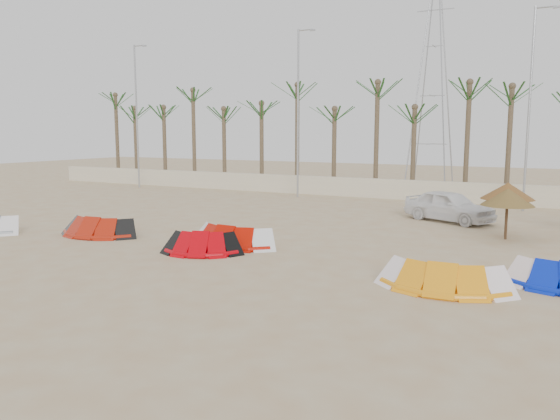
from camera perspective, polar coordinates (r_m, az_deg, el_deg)
The scene contains 14 objects.
ground at distance 17.00m, azimuth -9.51°, elevation -6.90°, with size 120.00×120.00×0.00m, color #BFAF8E.
boundary_wall at distance 36.63m, azimuth 11.72°, elevation 2.14°, with size 60.00×0.30×1.30m, color beige.
palm_line at distance 37.77m, azimuth 13.61°, elevation 11.07°, with size 52.00×4.00×7.70m.
lamp_a at distance 44.62m, azimuth -14.71°, elevation 9.68°, with size 1.25×0.14×11.00m.
lamp_b at distance 36.72m, azimuth 1.94°, elevation 10.32°, with size 1.25×0.14×11.00m.
lamp_c at distance 33.13m, azimuth 24.67°, elevation 9.83°, with size 1.25×0.14×11.00m.
pylon at distance 42.24m, azimuth 15.26°, elevation 1.92°, with size 3.00×3.00×14.00m, color #A5A8AD, non-canonical shape.
kite_red_left at distance 24.57m, azimuth -18.02°, elevation -1.52°, with size 3.69×1.89×0.90m.
kite_red_mid at distance 20.14m, azimuth -7.69°, elevation -3.28°, with size 3.26×2.33×0.90m.
kite_red_right at distance 21.41m, azimuth -4.69°, elevation -2.53°, with size 3.74×1.64×0.90m.
kite_orange at distance 16.22m, azimuth 16.96°, elevation -6.35°, with size 3.68×1.66×0.90m.
parasol_left at distance 24.65m, azimuth 22.70°, elevation 1.84°, with size 2.18×2.18×2.30m.
parasol_mid at distance 24.08m, azimuth 22.70°, elevation 1.25°, with size 2.13×2.13×2.10m.
car at distance 28.10m, azimuth 17.27°, elevation 0.41°, with size 1.82×4.53×1.54m, color white.
Camera 1 is at (9.99, -13.04, 4.39)m, focal length 35.00 mm.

